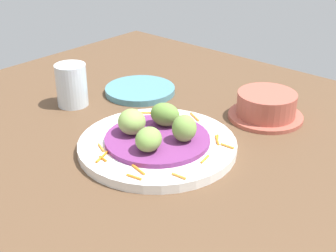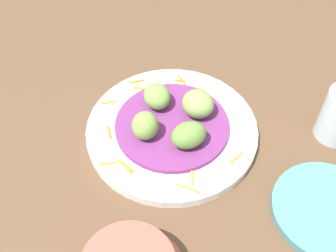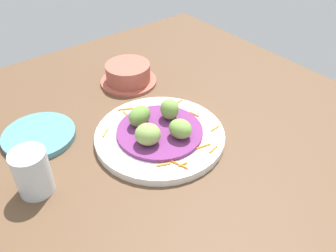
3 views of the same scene
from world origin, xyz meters
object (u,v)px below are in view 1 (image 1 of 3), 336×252
at_px(guac_scoop_back, 165,114).
at_px(water_glass, 72,85).
at_px(guac_scoop_center, 149,139).
at_px(guac_scoop_right, 184,128).
at_px(terracotta_bowl, 266,107).
at_px(side_plate_small, 140,90).
at_px(main_plate, 157,145).
at_px(guac_scoop_left, 131,122).

distance_m(guac_scoop_back, water_glass, 0.25).
xyz_separation_m(guac_scoop_center, guac_scoop_right, (-0.06, 0.02, 0.00)).
height_order(terracotta_bowl, water_glass, water_glass).
bearing_deg(guac_scoop_right, water_glass, -90.74).
bearing_deg(side_plate_small, main_plate, 51.07).
distance_m(guac_scoop_left, guac_scoop_right, 0.10).
bearing_deg(main_plate, terracotta_bowl, 162.28).
relative_size(main_plate, guac_scoop_left, 5.30).
bearing_deg(guac_scoop_center, water_glass, -103.38).
xyz_separation_m(terracotta_bowl, water_glass, (0.21, -0.34, 0.02)).
distance_m(main_plate, side_plate_small, 0.26).
relative_size(guac_scoop_back, terracotta_bowl, 0.37).
xyz_separation_m(guac_scoop_right, terracotta_bowl, (-0.22, 0.03, -0.02)).
height_order(guac_scoop_left, water_glass, water_glass).
distance_m(guac_scoop_center, guac_scoop_back, 0.10).
bearing_deg(water_glass, guac_scoop_back, 94.40).
bearing_deg(main_plate, guac_scoop_back, -154.57).
bearing_deg(guac_scoop_back, side_plate_small, -123.49).
height_order(guac_scoop_left, guac_scoop_center, guac_scoop_left).
xyz_separation_m(side_plate_small, terracotta_bowl, (-0.07, 0.28, 0.02)).
relative_size(guac_scoop_center, terracotta_bowl, 0.33).
relative_size(guac_scoop_left, guac_scoop_center, 1.06).
xyz_separation_m(main_plate, guac_scoop_right, (-0.02, 0.04, 0.04)).
height_order(side_plate_small, water_glass, water_glass).
xyz_separation_m(guac_scoop_left, side_plate_small, (-0.19, -0.16, -0.04)).
bearing_deg(terracotta_bowl, guac_scoop_center, -11.12).
xyz_separation_m(guac_scoop_center, guac_scoop_back, (-0.09, -0.04, 0.00)).
height_order(main_plate, water_glass, water_glass).
xyz_separation_m(guac_scoop_left, guac_scoop_back, (-0.06, 0.02, -0.00)).
bearing_deg(water_glass, terracotta_bowl, 121.94).
bearing_deg(guac_scoop_center, guac_scoop_back, -154.57).
distance_m(guac_scoop_left, terracotta_bowl, 0.29).
height_order(main_plate, guac_scoop_back, guac_scoop_back).
relative_size(main_plate, guac_scoop_center, 5.60).
height_order(guac_scoop_back, terracotta_bowl, guac_scoop_back).
distance_m(side_plate_small, water_glass, 0.16).
xyz_separation_m(main_plate, terracotta_bowl, (-0.24, 0.08, 0.02)).
distance_m(main_plate, water_glass, 0.27).
xyz_separation_m(guac_scoop_left, water_glass, (-0.05, -0.22, -0.00)).
height_order(guac_scoop_right, guac_scoop_back, guac_scoop_right).
distance_m(guac_scoop_back, terracotta_bowl, 0.22).
height_order(main_plate, guac_scoop_right, guac_scoop_right).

